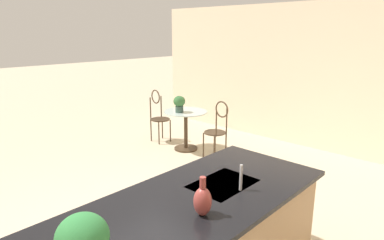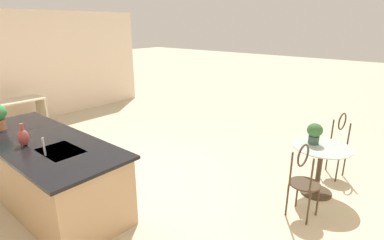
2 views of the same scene
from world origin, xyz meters
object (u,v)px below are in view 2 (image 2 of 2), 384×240
potted_plant_on_table (315,132)px  vase_on_counter (23,137)px  chair_by_island (304,177)px  writing_desk (15,110)px  chair_near_window (337,142)px  bistro_table (320,166)px

potted_plant_on_table → vase_on_counter: size_ratio=1.05×
chair_by_island → writing_desk: 6.27m
chair_near_window → chair_by_island: (-0.03, 1.49, 0.00)m
chair_by_island → chair_near_window: bearing=-88.8°
bistro_table → vase_on_counter: (2.75, 2.83, 0.58)m
potted_plant_on_table → vase_on_counter: 3.88m
bistro_table → vase_on_counter: size_ratio=2.78×
bistro_table → chair_near_window: size_ratio=0.77×
chair_near_window → potted_plant_on_table: size_ratio=3.44×
bistro_table → potted_plant_on_table: (0.14, -0.03, 0.47)m
bistro_table → chair_near_window: chair_near_window is taller
chair_by_island → writing_desk: (6.18, 1.02, -0.06)m
chair_near_window → potted_plant_on_table: bearing=79.3°
chair_near_window → writing_desk: size_ratio=0.87×
potted_plant_on_table → chair_by_island: bearing=102.6°
bistro_table → writing_desk: 6.40m
writing_desk → vase_on_counter: vase_on_counter is taller
chair_by_island → potted_plant_on_table: (0.17, -0.76, 0.34)m
chair_near_window → vase_on_counter: vase_on_counter is taller
vase_on_counter → chair_near_window: bearing=-127.4°
chair_near_window → chair_by_island: bearing=91.2°
chair_by_island → vase_on_counter: 3.52m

